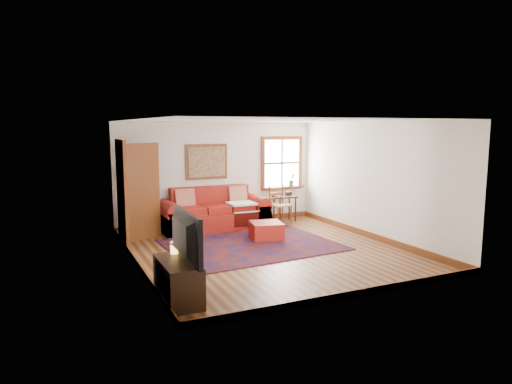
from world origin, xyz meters
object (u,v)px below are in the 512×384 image
red_leather_sofa (214,215)px  red_ottoman (266,231)px  media_cabinet (178,281)px  ladder_back_chair (279,203)px  side_table (285,200)px

red_leather_sofa → red_ottoman: 1.59m
media_cabinet → ladder_back_chair: bearing=47.3°
red_ottoman → ladder_back_chair: 1.66m
side_table → ladder_back_chair: ladder_back_chair is taller
side_table → ladder_back_chair: 0.34m
red_ottoman → ladder_back_chair: size_ratio=0.67×
red_leather_sofa → red_ottoman: size_ratio=3.86×
red_ottoman → ladder_back_chair: ladder_back_chair is taller
side_table → red_leather_sofa: bearing=-178.4°
side_table → ladder_back_chair: (-0.27, -0.20, -0.02)m
red_ottoman → side_table: (1.25, 1.49, 0.35)m
ladder_back_chair → side_table: bearing=36.7°
side_table → media_cabinet: side_table is taller
side_table → ladder_back_chair: bearing=-143.3°
red_ottoman → media_cabinet: media_cabinet is taller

